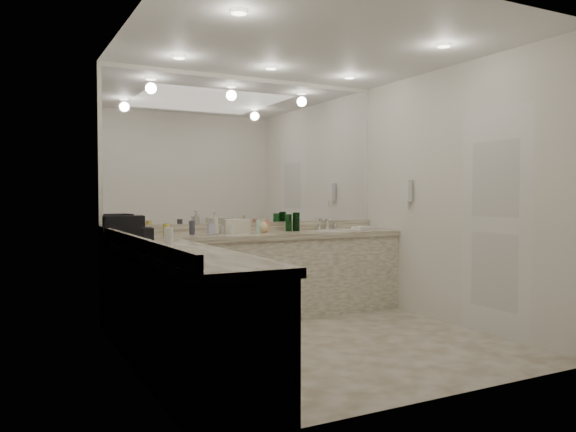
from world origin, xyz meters
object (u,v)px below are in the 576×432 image
soap_bottle_c (262,225)px  soap_bottle_b (211,227)px  soap_bottle_a (215,223)px  wall_phone (407,191)px  cream_cosmetic_case (236,226)px  sink (337,231)px  black_toiletry_bag (124,226)px  hand_towel (364,228)px

soap_bottle_c → soap_bottle_b: bearing=-174.6°
soap_bottle_a → soap_bottle_b: 0.05m
wall_phone → soap_bottle_c: size_ratio=1.42×
cream_cosmetic_case → soap_bottle_c: 0.30m
sink → soap_bottle_c: soap_bottle_c is taller
sink → soap_bottle_b: soap_bottle_b is taller
sink → soap_bottle_a: 1.48m
sink → wall_phone: size_ratio=1.83×
black_toiletry_bag → cream_cosmetic_case: (1.16, 0.04, -0.03)m
cream_cosmetic_case → hand_towel: size_ratio=1.04×
hand_towel → soap_bottle_b: (-1.85, 0.04, 0.06)m
wall_phone → black_toiletry_bag: bearing=170.5°
hand_towel → cream_cosmetic_case: bearing=176.7°
soap_bottle_a → hand_towel: bearing=-1.4°
black_toiletry_bag → hand_towel: size_ratio=1.48×
sink → cream_cosmetic_case: 1.22m
black_toiletry_bag → soap_bottle_b: (0.86, -0.01, -0.02)m
black_toiletry_bag → cream_cosmetic_case: bearing=1.9°
wall_phone → black_toiletry_bag: 3.04m
soap_bottle_a → cream_cosmetic_case: bearing=10.4°
hand_towel → soap_bottle_c: bearing=175.7°
black_toiletry_bag → soap_bottle_c: bearing=1.7°
sink → cream_cosmetic_case: size_ratio=1.67×
sink → hand_towel: size_ratio=1.74×
cream_cosmetic_case → soap_bottle_b: 0.30m
wall_phone → soap_bottle_b: (-2.11, 0.49, -0.37)m
sink → black_toiletry_bag: bearing=-179.9°
soap_bottle_c → black_toiletry_bag: bearing=-178.3°
cream_cosmetic_case → soap_bottle_a: 0.26m
cream_cosmetic_case → soap_bottle_b: size_ratio=1.59×
hand_towel → sink: bearing=170.9°
wall_phone → soap_bottle_c: 1.66m
sink → black_toiletry_bag: size_ratio=1.18×
hand_towel → soap_bottle_c: size_ratio=1.50×
hand_towel → soap_bottle_a: size_ratio=1.11×
sink → hand_towel: (0.34, -0.05, 0.03)m
wall_phone → soap_bottle_b: bearing=167.1°
sink → cream_cosmetic_case: bearing=178.3°
cream_cosmetic_case → soap_bottle_a: size_ratio=1.15×
wall_phone → soap_bottle_a: wall_phone is taller
cream_cosmetic_case → hand_towel: 1.56m
sink → soap_bottle_c: bearing=177.5°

